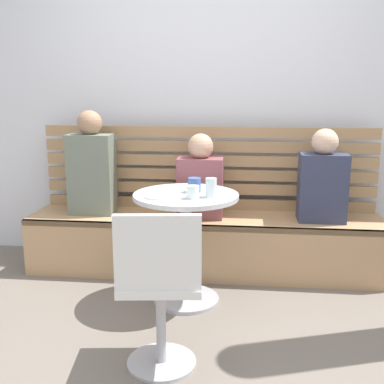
{
  "coord_description": "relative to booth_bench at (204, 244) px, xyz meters",
  "views": [
    {
      "loc": [
        0.28,
        -2.27,
        1.4
      ],
      "look_at": [
        -0.04,
        0.66,
        0.75
      ],
      "focal_mm": 43.97,
      "sensor_mm": 36.0,
      "label": 1
    }
  ],
  "objects": [
    {
      "name": "ground",
      "position": [
        0.0,
        -1.2,
        -0.22
      ],
      "size": [
        8.0,
        8.0,
        0.0
      ],
      "primitive_type": "plane",
      "color": "#70665B"
    },
    {
      "name": "back_wall",
      "position": [
        0.0,
        0.44,
        1.23
      ],
      "size": [
        5.2,
        0.1,
        2.9
      ],
      "primitive_type": "cube",
      "color": "silver",
      "rests_on": "ground"
    },
    {
      "name": "booth_bench",
      "position": [
        0.0,
        0.0,
        0.0
      ],
      "size": [
        2.7,
        0.52,
        0.44
      ],
      "color": "tan",
      "rests_on": "ground"
    },
    {
      "name": "booth_backrest",
      "position": [
        0.0,
        0.24,
        0.56
      ],
      "size": [
        2.65,
        0.04,
        0.67
      ],
      "color": "#A68157",
      "rests_on": "booth_bench"
    },
    {
      "name": "cafe_table",
      "position": [
        -0.08,
        -0.55,
        0.3
      ],
      "size": [
        0.68,
        0.68,
        0.74
      ],
      "color": "#ADADB2",
      "rests_on": "ground"
    },
    {
      "name": "white_chair",
      "position": [
        -0.11,
        -1.36,
        0.24
      ],
      "size": [
        0.45,
        0.45,
        0.85
      ],
      "color": "#ADADB2",
      "rests_on": "ground"
    },
    {
      "name": "person_adult",
      "position": [
        -0.88,
        0.02,
        0.58
      ],
      "size": [
        0.34,
        0.22,
        0.8
      ],
      "color": "slate",
      "rests_on": "booth_bench"
    },
    {
      "name": "person_child_left",
      "position": [
        0.86,
        -0.02,
        0.52
      ],
      "size": [
        0.34,
        0.22,
        0.68
      ],
      "color": "#333851",
      "rests_on": "booth_bench"
    },
    {
      "name": "person_child_middle",
      "position": [
        -0.03,
        -0.01,
        0.5
      ],
      "size": [
        0.34,
        0.22,
        0.64
      ],
      "color": "brown",
      "rests_on": "booth_bench"
    },
    {
      "name": "cup_mug_blue",
      "position": [
        -0.03,
        -0.5,
        0.57
      ],
      "size": [
        0.08,
        0.08,
        0.09
      ],
      "primitive_type": "cylinder",
      "color": "#3D5B9E",
      "rests_on": "cafe_table"
    },
    {
      "name": "cup_glass_tall",
      "position": [
        0.09,
        -0.63,
        0.58
      ],
      "size": [
        0.07,
        0.07,
        0.12
      ],
      "primitive_type": "cylinder",
      "color": "silver",
      "rests_on": "cafe_table"
    },
    {
      "name": "cup_glass_short",
      "position": [
        -0.02,
        -0.67,
        0.56
      ],
      "size": [
        0.08,
        0.08,
        0.08
      ],
      "primitive_type": "cylinder",
      "color": "silver",
      "rests_on": "cafe_table"
    },
    {
      "name": "plate_small",
      "position": [
        -0.24,
        -0.67,
        0.52
      ],
      "size": [
        0.17,
        0.17,
        0.01
      ],
      "primitive_type": "cylinder",
      "color": "white",
      "rests_on": "cafe_table"
    }
  ]
}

